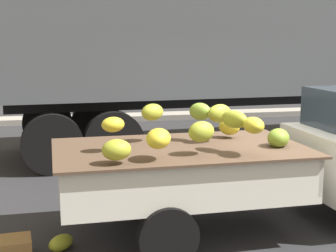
# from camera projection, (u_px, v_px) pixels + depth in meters

# --- Properties ---
(ground) EXTENTS (220.00, 220.00, 0.00)m
(ground) POSITION_uv_depth(u_px,v_px,m) (292.00, 222.00, 6.43)
(ground) COLOR #28282B
(curb_strip) EXTENTS (80.00, 0.80, 0.16)m
(curb_strip) POSITION_uv_depth(u_px,v_px,m) (158.00, 116.00, 15.02)
(curb_strip) COLOR gray
(curb_strip) RESTS_ON ground
(pickup_truck) EXTENTS (5.22, 1.83, 1.70)m
(pickup_truck) POSITION_uv_depth(u_px,v_px,m) (336.00, 155.00, 6.35)
(pickup_truck) COLOR silver
(pickup_truck) RESTS_ON ground
(semi_trailer) EXTENTS (12.12, 3.20, 3.95)m
(semi_trailer) POSITION_uv_depth(u_px,v_px,m) (266.00, 31.00, 10.71)
(semi_trailer) COLOR #4C5156
(semi_trailer) RESTS_ON ground
(fallen_banana_bunch_near_tailgate) EXTENTS (0.37, 0.39, 0.17)m
(fallen_banana_bunch_near_tailgate) POSITION_uv_depth(u_px,v_px,m) (61.00, 243.00, 5.56)
(fallen_banana_bunch_near_tailgate) COLOR #9BA129
(fallen_banana_bunch_near_tailgate) RESTS_ON ground
(produce_crate) EXTENTS (0.55, 0.41, 0.22)m
(produce_crate) POSITION_uv_depth(u_px,v_px,m) (7.00, 249.00, 5.33)
(produce_crate) COLOR olive
(produce_crate) RESTS_ON ground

